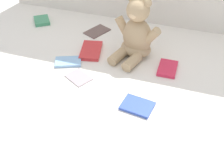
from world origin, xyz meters
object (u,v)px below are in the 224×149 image
at_px(book_case_3, 137,106).
at_px(book_case_6, 91,51).
at_px(book_case_1, 97,31).
at_px(teddy_bear, 136,35).
at_px(book_case_7, 42,21).
at_px(book_case_5, 79,77).
at_px(book_case_2, 168,68).
at_px(book_case_0, 68,62).

bearing_deg(book_case_3, book_case_6, -125.77).
bearing_deg(book_case_6, book_case_1, -90.84).
xyz_separation_m(teddy_bear, book_case_1, (-0.22, 0.13, -0.09)).
xyz_separation_m(book_case_6, book_case_7, (-0.34, 0.17, 0.00)).
bearing_deg(book_case_6, book_case_5, 83.51).
bearing_deg(teddy_bear, book_case_5, -109.49).
height_order(book_case_3, book_case_7, book_case_7).
xyz_separation_m(book_case_1, book_case_7, (-0.30, 0.00, 0.00)).
height_order(book_case_2, book_case_5, book_case_2).
height_order(teddy_bear, book_case_1, teddy_bear).
bearing_deg(book_case_1, book_case_7, 24.85).
bearing_deg(book_case_7, book_case_6, 117.45).
bearing_deg(book_case_2, book_case_5, -154.91).
distance_m(book_case_1, book_case_3, 0.54).
xyz_separation_m(book_case_1, book_case_2, (0.38, -0.19, 0.00)).
bearing_deg(book_case_2, book_case_7, 162.43).
xyz_separation_m(book_case_2, book_case_5, (-0.32, -0.16, -0.00)).
height_order(book_case_0, book_case_5, book_case_0).
distance_m(teddy_bear, book_case_3, 0.34).
xyz_separation_m(book_case_3, book_case_7, (-0.61, 0.44, 0.00)).
bearing_deg(book_case_6, book_case_3, 123.67).
bearing_deg(book_case_2, teddy_bear, 154.98).
distance_m(book_case_1, book_case_7, 0.30).
bearing_deg(book_case_7, book_case_3, 109.11).
distance_m(book_case_2, book_case_5, 0.36).
relative_size(book_case_3, book_case_6, 0.78).
bearing_deg(book_case_5, book_case_2, 146.27).
xyz_separation_m(teddy_bear, book_case_7, (-0.52, 0.13, -0.09)).
xyz_separation_m(book_case_0, book_case_5, (0.08, -0.08, -0.00)).
distance_m(book_case_1, book_case_2, 0.42).
distance_m(book_case_0, book_case_6, 0.12).
xyz_separation_m(book_case_1, book_case_6, (0.03, -0.17, 0.00)).
bearing_deg(teddy_bear, book_case_3, -56.75).
height_order(teddy_bear, book_case_2, teddy_bear).
bearing_deg(book_case_7, teddy_bear, 131.02).
xyz_separation_m(book_case_0, book_case_3, (0.34, -0.16, -0.00)).
relative_size(book_case_0, book_case_3, 0.98).
distance_m(teddy_bear, book_case_6, 0.21).
relative_size(book_case_1, book_case_2, 1.07).
bearing_deg(book_case_5, book_case_1, -141.54).
height_order(teddy_bear, book_case_6, teddy_bear).
height_order(book_case_2, book_case_6, book_case_6).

